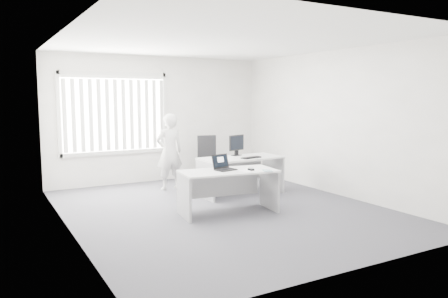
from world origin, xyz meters
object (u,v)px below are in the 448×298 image
desk_far (241,168)px  person (169,152)px  desk_near (228,182)px  office_chair (209,167)px  laptop (226,163)px  monitor (236,145)px

desk_far → person: 1.54m
desk_near → office_chair: office_chair is taller
desk_near → desk_far: (0.90, 1.08, 0.02)m
office_chair → laptop: 2.81m
person → monitor: person is taller
desk_far → person: size_ratio=1.04×
desk_far → office_chair: size_ratio=1.58×
person → desk_near: bearing=92.5°
desk_near → person: 2.22m
desk_far → office_chair: bearing=85.8°
desk_far → office_chair: (0.08, 1.52, -0.21)m
laptop → office_chair: bearing=58.5°
desk_far → person: (-1.03, 1.12, 0.25)m
desk_near → person: size_ratio=1.05×
office_chair → person: person is taller
office_chair → desk_near: bearing=-100.0°
person → laptop: bearing=91.8°
desk_far → laptop: (-0.93, -1.05, 0.31)m
desk_near → laptop: size_ratio=5.04×
office_chair → monitor: 1.41m
office_chair → person: 1.27m
desk_near → office_chair: size_ratio=1.59×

